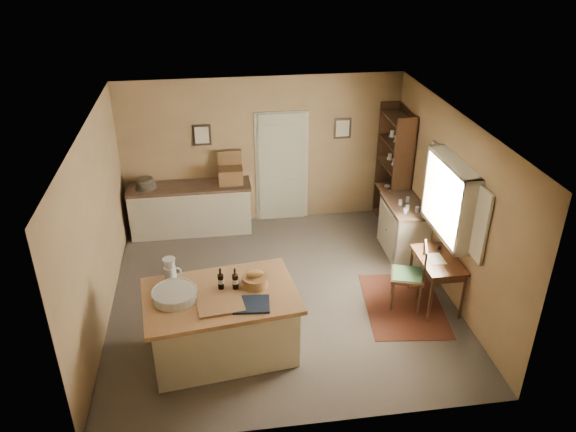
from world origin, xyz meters
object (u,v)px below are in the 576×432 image
at_px(shelving_unit, 396,168).
at_px(work_island, 221,321).
at_px(desk_chair, 407,276).
at_px(writing_desk, 438,264).
at_px(sideboard, 191,207).
at_px(right_cabinet, 404,228).

bearing_deg(shelving_unit, work_island, -136.20).
xyz_separation_m(work_island, desk_chair, (2.69, 0.65, 0.02)).
bearing_deg(writing_desk, desk_chair, 175.99).
relative_size(sideboard, right_cabinet, 2.03).
relative_size(right_cabinet, shelving_unit, 0.48).
relative_size(writing_desk, desk_chair, 0.90).
relative_size(sideboard, writing_desk, 2.39).
xyz_separation_m(work_island, sideboard, (-0.41, 3.34, -0.00)).
xyz_separation_m(desk_chair, shelving_unit, (0.59, 2.49, 0.59)).
height_order(sideboard, writing_desk, sideboard).
distance_m(writing_desk, shelving_unit, 2.56).
bearing_deg(writing_desk, work_island, -168.84).
distance_m(work_island, right_cabinet, 3.75).
height_order(work_island, sideboard, work_island).
bearing_deg(right_cabinet, writing_desk, -89.99).
bearing_deg(work_island, right_cabinet, 26.67).
xyz_separation_m(sideboard, right_cabinet, (3.53, -1.25, -0.02)).
bearing_deg(shelving_unit, right_cabinet, -98.47).
bearing_deg(work_island, writing_desk, 4.04).
xyz_separation_m(writing_desk, right_cabinet, (-0.00, 1.47, -0.21)).
height_order(work_island, desk_chair, work_island).
bearing_deg(work_island, desk_chair, 6.39).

